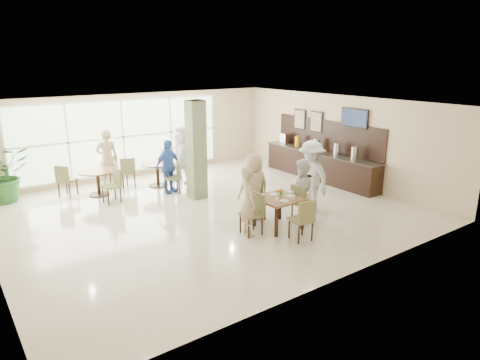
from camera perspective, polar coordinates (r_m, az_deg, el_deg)
ground at (r=11.36m, az=-4.37°, el=-4.17°), size 10.00×10.00×0.00m
room_shell at (r=10.90m, az=-4.55°, el=4.28°), size 10.00×10.00×10.00m
window_bank at (r=14.71m, az=-15.33°, el=5.56°), size 7.00×0.04×7.00m
column at (r=12.17m, az=-5.85°, el=4.00°), size 0.45×0.45×2.80m
main_table at (r=10.08m, az=5.16°, el=-2.86°), size 0.96×0.96×0.75m
round_table_left at (r=13.19m, az=-18.44°, el=0.50°), size 1.11×1.11×0.75m
round_table_right at (r=13.68m, az=-10.95°, el=1.50°), size 1.06×1.06×0.75m
chairs_main_table at (r=10.13m, az=5.04°, el=-3.84°), size 2.02×2.19×0.95m
chairs_table_left at (r=13.23m, az=-18.27°, el=0.11°), size 2.18×1.94×0.95m
chairs_table_right at (r=13.68m, az=-10.98°, el=1.12°), size 2.00×1.95×0.95m
tabletop_clutter at (r=10.03m, az=5.35°, el=-2.04°), size 0.74×0.73×0.21m
buffet_counter at (r=14.44m, az=10.61°, el=2.23°), size 0.64×4.70×1.95m
wall_tv at (r=13.61m, az=15.03°, el=7.99°), size 0.06×1.00×0.58m
framed_art_a at (r=14.72m, az=10.15°, el=7.65°), size 0.05×0.55×0.70m
framed_art_b at (r=15.28m, az=7.99°, el=8.03°), size 0.05×0.55×0.70m
potted_plant at (r=13.61m, az=-28.98°, el=0.63°), size 1.69×1.69×1.55m
teen_left at (r=9.58m, az=1.14°, el=-2.87°), size 0.54×0.67×1.61m
teen_far at (r=10.62m, az=1.85°, el=-0.84°), size 0.87×0.57×1.66m
teen_right at (r=10.42m, az=8.27°, el=-1.57°), size 0.82×0.92×1.58m
teen_standing at (r=11.27m, az=9.45°, el=0.49°), size 0.81×1.27×1.87m
adult_a at (r=12.88m, az=-9.57°, el=1.80°), size 1.06×0.78×1.61m
adult_b at (r=13.99m, az=-7.83°, el=3.42°), size 1.16×1.82×1.82m
adult_standing at (r=13.87m, az=-17.28°, el=2.76°), size 0.74×0.56×1.83m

